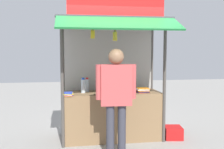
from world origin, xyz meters
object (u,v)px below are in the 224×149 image
water_bottle_back_right (99,87)px  magazine_stack_far_right (67,94)px  water_bottle_rear_center (124,84)px  magazine_stack_mid_right (129,91)px  water_bottle_right (111,84)px  magazine_stack_front_right (142,90)px  water_bottle_mid_left (87,85)px  vendor_person (116,92)px  magazine_stack_left (111,92)px  plastic_crate (173,133)px  banana_bunch_rightmost (115,36)px  water_bottle_center (83,86)px  water_bottle_back_left (111,85)px  banana_bunch_inner_left (93,34)px

water_bottle_back_right → magazine_stack_far_right: bearing=-157.9°
water_bottle_rear_center → magazine_stack_mid_right: bearing=-87.3°
water_bottle_right → magazine_stack_far_right: bearing=-151.9°
magazine_stack_front_right → magazine_stack_far_right: 1.46m
water_bottle_mid_left → water_bottle_right: size_ratio=0.94×
magazine_stack_mid_right → magazine_stack_far_right: magazine_stack_mid_right is taller
vendor_person → water_bottle_rear_center: bearing=-104.3°
magazine_stack_mid_right → magazine_stack_left: 0.34m
plastic_crate → water_bottle_mid_left: bearing=167.3°
water_bottle_right → banana_bunch_rightmost: 1.16m
banana_bunch_rightmost → magazine_stack_mid_right: bearing=45.3°
water_bottle_center → water_bottle_back_left: size_ratio=1.07×
banana_bunch_inner_left → water_bottle_center: bearing=108.0°
water_bottle_right → magazine_stack_front_right: bearing=-29.2°
banana_bunch_inner_left → plastic_crate: size_ratio=0.79×
water_bottle_mid_left → banana_bunch_inner_left: 1.15m
water_bottle_rear_center → magazine_stack_far_right: size_ratio=0.90×
water_bottle_back_left → banana_bunch_inner_left: banana_bunch_inner_left is taller
magazine_stack_front_right → banana_bunch_rightmost: bearing=-148.8°
water_bottle_back_right → water_bottle_center: water_bottle_center is taller
magazine_stack_front_right → banana_bunch_inner_left: (-1.00, -0.37, 1.06)m
water_bottle_back_left → magazine_stack_left: (-0.04, -0.23, -0.10)m
water_bottle_mid_left → magazine_stack_front_right: size_ratio=0.94×
water_bottle_right → vendor_person: vendor_person is taller
banana_bunch_inner_left → plastic_crate: 2.50m
water_bottle_rear_center → water_bottle_back_right: size_ratio=1.21×
water_bottle_back_right → water_bottle_mid_left: water_bottle_mid_left is taller
banana_bunch_inner_left → vendor_person: bearing=-48.3°
water_bottle_mid_left → plastic_crate: size_ratio=0.83×
magazine_stack_mid_right → water_bottle_back_left: bearing=139.2°
banana_bunch_rightmost → water_bottle_rear_center: bearing=66.4°
water_bottle_mid_left → banana_bunch_rightmost: 1.21m
magazine_stack_front_right → water_bottle_back_left: bearing=159.5°
magazine_stack_mid_right → vendor_person: 0.81m
water_bottle_back_left → magazine_stack_front_right: size_ratio=0.93×
magazine_stack_mid_right → magazine_stack_left: same height
magazine_stack_front_right → magazine_stack_far_right: (-1.45, -0.14, -0.02)m
magazine_stack_far_right → water_bottle_mid_left: bearing=45.3°
plastic_crate → magazine_stack_left: bearing=174.9°
water_bottle_center → magazine_stack_left: water_bottle_center is taller
water_bottle_rear_center → plastic_crate: 1.38m
water_bottle_back_right → plastic_crate: water_bottle_back_right is taller
magazine_stack_mid_right → banana_bunch_inner_left: size_ratio=0.94×
magazine_stack_far_right → plastic_crate: 2.22m
magazine_stack_front_right → banana_bunch_rightmost: size_ratio=0.99×
vendor_person → magazine_stack_left: bearing=-89.1°
water_bottle_back_right → magazine_stack_front_right: (0.83, -0.11, -0.06)m
water_bottle_back_right → water_bottle_mid_left: size_ratio=0.81×
vendor_person → water_bottle_center: bearing=-56.0°
water_bottle_back_right → water_bottle_mid_left: (-0.23, 0.14, 0.03)m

